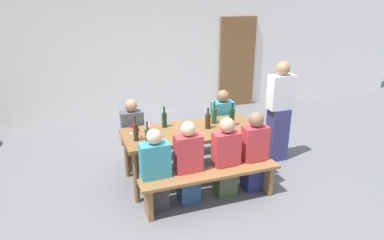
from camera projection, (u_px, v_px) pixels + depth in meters
name	position (u px, v px, depth m)	size (l,w,h in m)	color
ground_plane	(192.00, 177.00, 4.98)	(24.00, 24.00, 0.00)	slate
back_wall	(142.00, 42.00, 7.17)	(14.00, 0.20, 3.20)	white
wooden_door	(237.00, 63.00, 7.95)	(0.90, 0.06, 2.10)	brown
tasting_table	(192.00, 135.00, 4.75)	(1.93, 0.83, 0.75)	brown
bench_near	(211.00, 179.00, 4.22)	(1.83, 0.30, 0.45)	olive
bench_far	(177.00, 137.00, 5.49)	(1.83, 0.30, 0.45)	olive
wine_bottle_0	(232.00, 117.00, 4.85)	(0.07, 0.07, 0.34)	#143319
wine_bottle_1	(164.00, 120.00, 4.79)	(0.07, 0.07, 0.30)	#143319
wine_bottle_2	(214.00, 115.00, 4.93)	(0.08, 0.08, 0.33)	#234C2D
wine_bottle_3	(208.00, 121.00, 4.74)	(0.08, 0.08, 0.30)	#332814
wine_bottle_4	(148.00, 138.00, 4.14)	(0.07, 0.07, 0.34)	#234C2D
wine_bottle_5	(136.00, 132.00, 4.33)	(0.07, 0.07, 0.34)	#332814
wine_glass_0	(223.00, 125.00, 4.55)	(0.07, 0.07, 0.18)	silver
wine_glass_1	(138.00, 129.00, 4.43)	(0.06, 0.06, 0.17)	silver
wine_glass_2	(149.00, 124.00, 4.64)	(0.07, 0.07, 0.15)	silver
wine_glass_3	(178.00, 126.00, 4.51)	(0.06, 0.06, 0.17)	silver
wine_glass_4	(131.00, 125.00, 4.56)	(0.07, 0.07, 0.17)	silver
seated_guest_near_0	(156.00, 172.00, 4.09)	(0.36, 0.24, 1.06)	#39363A
seated_guest_near_1	(188.00, 165.00, 4.22)	(0.34, 0.24, 1.11)	navy
seated_guest_near_2	(226.00, 159.00, 4.38)	(0.34, 0.24, 1.09)	#425035
seated_guest_near_3	(254.00, 153.00, 4.51)	(0.33, 0.24, 1.11)	navy
seated_guest_far_0	(133.00, 137.00, 5.05)	(0.32, 0.24, 1.12)	#41494E
seated_guest_far_1	(222.00, 125.00, 5.53)	(0.35, 0.24, 1.12)	#452934
standing_host	(279.00, 114.00, 5.29)	(0.40, 0.24, 1.61)	navy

